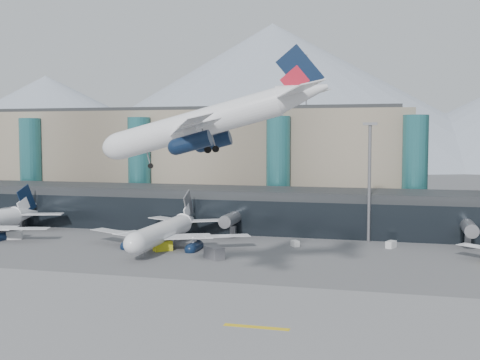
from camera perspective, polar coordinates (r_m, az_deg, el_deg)
name	(u,v)px	position (r m, az deg, el deg)	size (l,w,h in m)	color
ground	(150,286)	(93.19, -8.50, -9.94)	(900.00, 900.00, 0.00)	#515154
runway_strip	(103,315)	(80.13, -12.83, -12.34)	(400.00, 40.00, 0.04)	slate
runway_markings	(103,314)	(80.12, -12.83, -12.31)	(128.00, 1.00, 0.02)	gold
concourse	(245,209)	(146.28, 0.45, -2.78)	(170.00, 27.00, 10.00)	black
terminal_main	(192,160)	(183.52, -4.62, 1.90)	(130.00, 30.00, 31.00)	gray
teal_towers	(207,168)	(165.25, -3.18, 1.16)	(116.40, 19.40, 46.00)	#286C71
mountain_ridge	(372,106)	(463.97, 12.39, 6.91)	(910.00, 400.00, 110.00)	gray
lightmast_mid	(369,175)	(131.36, 12.17, 0.48)	(3.00, 1.20, 25.60)	slate
hero_jet	(220,113)	(77.85, -1.94, 6.39)	(31.59, 32.16, 10.38)	silver
jet_parked_mid	(168,224)	(125.56, -6.83, -4.18)	(36.82, 35.54, 11.85)	silver
veh_a	(14,235)	(141.92, -20.60, -4.92)	(3.21, 1.81, 1.81)	silver
veh_b	(154,239)	(130.39, -8.14, -5.55)	(2.56, 1.58, 1.48)	gold
veh_c	(214,253)	(111.99, -2.46, -6.91)	(4.11, 2.17, 2.29)	#505055
veh_d	(391,244)	(126.46, 14.13, -5.95)	(2.51, 1.35, 1.44)	silver
veh_g	(295,243)	(125.03, 5.25, -6.01)	(2.07, 1.21, 1.21)	silver
veh_h	(163,246)	(120.60, -7.33, -6.22)	(3.53, 1.86, 1.95)	gold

